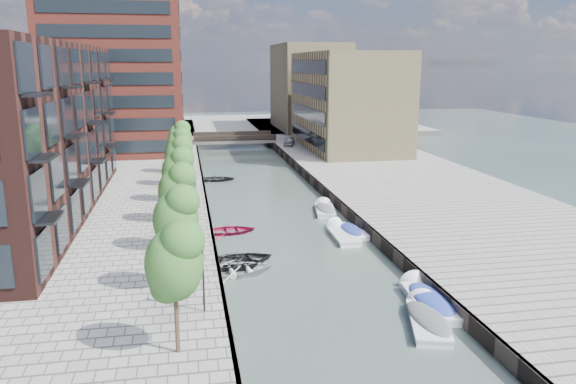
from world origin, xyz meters
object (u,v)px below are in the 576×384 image
object	(u,v)px
motorboat_1	(427,319)
motorboat_4	(325,210)
sloop_1	(241,263)
motorboat_3	(348,231)
bridge	(234,139)
tree_1	(176,216)
car	(289,142)
sloop_2	(231,233)
sloop_0	(227,267)
tree_4	(178,155)
sloop_3	(237,274)
tree_3	(178,169)
motorboat_0	(428,300)
tree_2	(177,189)
tree_6	(179,136)
sloop_4	(217,181)
tree_5	(179,145)
motorboat_2	(341,235)
tree_0	(174,259)

from	to	relation	value
motorboat_1	motorboat_4	bearing A→B (deg)	89.41
sloop_1	motorboat_4	distance (m)	15.34
sloop_1	motorboat_3	xyz separation A→B (m)	(9.25, 5.52, 0.19)
sloop_1	bridge	bearing A→B (deg)	-17.42
tree_1	car	bearing A→B (deg)	73.21
motorboat_1	motorboat_4	xyz separation A→B (m)	(0.24, 23.14, -0.02)
motorboat_4	sloop_2	bearing A→B (deg)	-150.79
sloop_0	motorboat_1	size ratio (longest dim) A/B	0.91
tree_4	sloop_3	bearing A→B (deg)	-77.69
sloop_0	tree_3	bearing A→B (deg)	31.10
sloop_2	motorboat_0	world-z (taller)	motorboat_0
sloop_1	tree_2	bearing A→B (deg)	68.65
tree_6	motorboat_3	bearing A→B (deg)	-59.97
sloop_4	tree_3	bearing A→B (deg)	173.29
sloop_2	motorboat_4	bearing A→B (deg)	-65.07
tree_5	tree_3	bearing A→B (deg)	-90.00
tree_1	sloop_3	distance (m)	7.79
tree_4	motorboat_4	distance (m)	14.28
sloop_0	tree_1	bearing A→B (deg)	162.30
motorboat_2	bridge	bearing A→B (deg)	94.65
sloop_4	car	bearing A→B (deg)	-27.21
bridge	tree_5	bearing A→B (deg)	-104.44
tree_0	tree_1	size ratio (longest dim) A/B	1.00
tree_1	car	distance (m)	57.21
sloop_4	sloop_3	bearing A→B (deg)	-176.40
tree_5	sloop_4	bearing A→B (deg)	58.45
tree_5	sloop_1	world-z (taller)	tree_5
sloop_2	motorboat_3	distance (m)	9.52
tree_0	tree_2	distance (m)	14.00
tree_4	motorboat_4	bearing A→B (deg)	-9.63
tree_4	sloop_2	bearing A→B (deg)	-61.52
tree_4	sloop_1	bearing A→B (deg)	-74.34
tree_3	tree_6	distance (m)	21.00
motorboat_2	car	xyz separation A→B (m)	(3.92, 43.61, 1.53)
tree_3	sloop_0	xyz separation A→B (m)	(3.10, -8.19, -5.31)
motorboat_2	car	size ratio (longest dim) A/B	1.32
tree_2	motorboat_0	world-z (taller)	tree_2
car	motorboat_1	bearing A→B (deg)	-77.25
motorboat_0	motorboat_2	xyz separation A→B (m)	(-1.38, 13.15, -0.14)
tree_5	sloop_1	size ratio (longest dim) A/B	1.28
tree_3	tree_4	xyz separation A→B (m)	(0.00, 7.00, 0.00)
tree_4	motorboat_4	xyz separation A→B (m)	(13.14, -2.23, -5.11)
tree_0	sloop_1	size ratio (longest dim) A/B	1.28
sloop_1	sloop_3	distance (m)	2.04
tree_3	tree_5	world-z (taller)	same
tree_3	tree_4	bearing A→B (deg)	90.00
motorboat_0	bridge	bearing A→B (deg)	94.94
tree_1	sloop_3	bearing A→B (deg)	50.56
tree_4	motorboat_4	world-z (taller)	tree_4
tree_6	sloop_4	distance (m)	6.74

